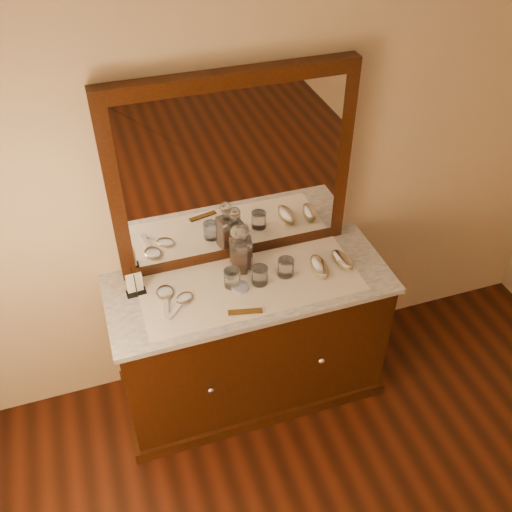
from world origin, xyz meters
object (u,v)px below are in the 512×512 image
decanter_right (244,250)px  hand_mirror_inner (183,301)px  napkin_rack (135,284)px  decanter_left (238,254)px  brush_near (319,267)px  dresser_cabinet (250,340)px  mirror_frame (233,172)px  brush_far (343,260)px  hand_mirror_outer (165,295)px  pin_dish (240,287)px  comb (245,312)px

decanter_right → hand_mirror_inner: decanter_right is taller
napkin_rack → decanter_left: decanter_left is taller
decanter_right → brush_near: decanter_right is taller
dresser_cabinet → mirror_frame: mirror_frame is taller
decanter_right → brush_far: decanter_right is taller
dresser_cabinet → hand_mirror_outer: 0.62m
mirror_frame → napkin_rack: (-0.56, -0.14, -0.44)m
decanter_right → hand_mirror_outer: size_ratio=1.11×
pin_dish → brush_near: (0.42, -0.00, 0.02)m
comb → brush_near: brush_near is taller
comb → hand_mirror_outer: (-0.34, 0.22, 0.01)m
pin_dish → brush_near: bearing=-0.3°
comb → brush_far: size_ratio=0.96×
mirror_frame → brush_near: mirror_frame is taller
mirror_frame → pin_dish: 0.56m
pin_dish → comb: bearing=-99.4°
pin_dish → hand_mirror_outer: hand_mirror_outer is taller
pin_dish → decanter_left: size_ratio=0.31×
mirror_frame → hand_mirror_outer: size_ratio=5.12×
brush_near → hand_mirror_inner: (-0.72, -0.00, -0.02)m
brush_near → pin_dish: bearing=179.7°
hand_mirror_inner → napkin_rack: bearing=145.5°
mirror_frame → napkin_rack: bearing=-165.4°
mirror_frame → dresser_cabinet: bearing=-90.0°
pin_dish → hand_mirror_inner: size_ratio=0.47×
pin_dish → brush_far: 0.56m
hand_mirror_outer → dresser_cabinet: bearing=-3.2°
hand_mirror_outer → mirror_frame: bearing=27.4°
pin_dish → napkin_rack: (-0.50, 0.13, 0.05)m
napkin_rack → decanter_left: 0.53m
decanter_left → hand_mirror_outer: bearing=-169.1°
brush_far → hand_mirror_outer: (-0.93, 0.04, -0.01)m
comb → decanter_right: bearing=85.6°
pin_dish → brush_far: (0.56, 0.01, 0.01)m
brush_far → napkin_rack: bearing=173.5°
napkin_rack → decanter_right: 0.57m
mirror_frame → decanter_right: size_ratio=4.62×
dresser_cabinet → decanter_right: size_ratio=5.39×
hand_mirror_outer → hand_mirror_inner: bearing=-40.5°
napkin_rack → hand_mirror_inner: bearing=-34.5°
mirror_frame → decanter_left: size_ratio=4.25×
pin_dish → hand_mirror_outer: bearing=171.3°
dresser_cabinet → napkin_rack: 0.75m
comb → napkin_rack: size_ratio=1.13×
comb → decanter_left: (0.06, 0.30, 0.10)m
brush_near → decanter_left: bearing=161.0°
decanter_right → comb: bearing=-106.7°
mirror_frame → hand_mirror_inner: bearing=-141.1°
decanter_left → comb: bearing=-101.2°
brush_near → brush_far: brush_near is taller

